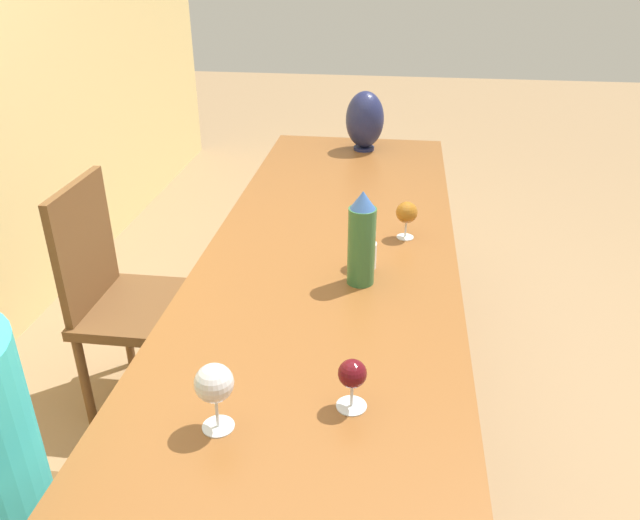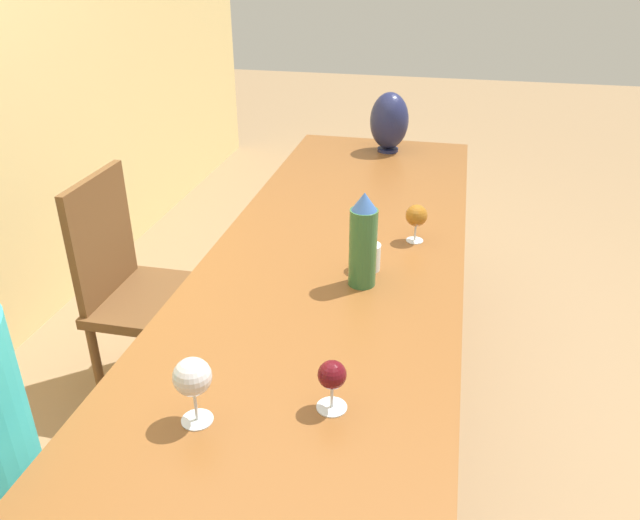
{
  "view_description": "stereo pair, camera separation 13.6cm",
  "coord_description": "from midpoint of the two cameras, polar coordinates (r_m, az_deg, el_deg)",
  "views": [
    {
      "loc": [
        -1.66,
        -0.21,
        1.68
      ],
      "look_at": [
        -0.07,
        0.0,
        0.85
      ],
      "focal_mm": 35.0,
      "sensor_mm": 36.0,
      "label": 1
    },
    {
      "loc": [
        -1.63,
        -0.34,
        1.68
      ],
      "look_at": [
        -0.07,
        0.0,
        0.85
      ],
      "focal_mm": 35.0,
      "sensor_mm": 36.0,
      "label": 2
    }
  ],
  "objects": [
    {
      "name": "dining_table",
      "position": [
        1.95,
        -1.73,
        -3.4
      ],
      "size": [
        3.01,
        0.83,
        0.75
      ],
      "color": "brown",
      "rests_on": "ground_plane"
    },
    {
      "name": "wine_glass_0",
      "position": [
        1.37,
        0.1,
        -10.58
      ],
      "size": [
        0.07,
        0.07,
        0.12
      ],
      "color": "silver",
      "rests_on": "dining_table"
    },
    {
      "name": "wine_glass_3",
      "position": [
        1.34,
        -12.6,
        -11.11
      ],
      "size": [
        0.08,
        0.08,
        0.16
      ],
      "color": "silver",
      "rests_on": "dining_table"
    },
    {
      "name": "chair_far",
      "position": [
        2.49,
        -18.94,
        -2.91
      ],
      "size": [
        0.44,
        0.44,
        0.92
      ],
      "color": "brown",
      "rests_on": "ground_plane"
    },
    {
      "name": "wine_glass_2",
      "position": [
        2.14,
        6.14,
        4.26
      ],
      "size": [
        0.07,
        0.07,
        0.13
      ],
      "color": "silver",
      "rests_on": "dining_table"
    },
    {
      "name": "ground_plane",
      "position": [
        2.37,
        -1.48,
        -17.73
      ],
      "size": [
        14.0,
        14.0,
        0.0
      ],
      "primitive_type": "plane",
      "color": "#937551"
    },
    {
      "name": "vase",
      "position": [
        3.07,
        2.83,
        12.66
      ],
      "size": [
        0.18,
        0.18,
        0.28
      ],
      "color": "#1E234C",
      "rests_on": "dining_table"
    },
    {
      "name": "water_tumbler",
      "position": [
        1.96,
        2.12,
        0.41
      ],
      "size": [
        0.08,
        0.08,
        0.08
      ],
      "color": "silver",
      "rests_on": "dining_table"
    },
    {
      "name": "water_bottle",
      "position": [
        1.83,
        1.71,
        1.84
      ],
      "size": [
        0.08,
        0.08,
        0.29
      ],
      "color": "#336638",
      "rests_on": "dining_table"
    }
  ]
}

